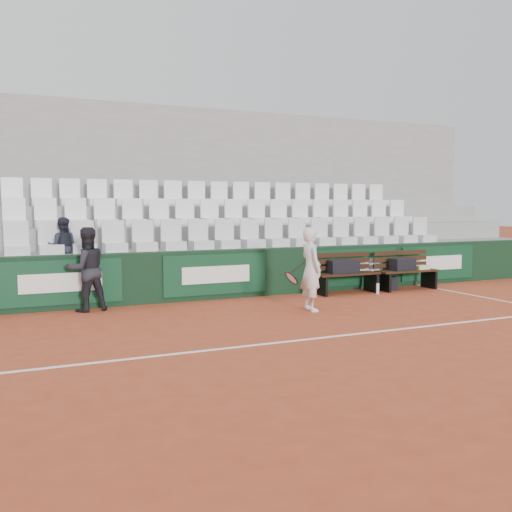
{
  "coord_description": "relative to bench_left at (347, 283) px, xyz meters",
  "views": [
    {
      "loc": [
        -4.2,
        -6.99,
        1.9
      ],
      "look_at": [
        0.05,
        2.4,
        1.0
      ],
      "focal_mm": 40.0,
      "sensor_mm": 36.0,
      "label": 1
    }
  ],
  "objects": [
    {
      "name": "back_barrier",
      "position": [
        -2.62,
        0.56,
        0.28
      ],
      "size": [
        18.0,
        0.34,
        1.0
      ],
      "color": "black",
      "rests_on": "ground"
    },
    {
      "name": "tennis_player",
      "position": [
        -1.74,
        -1.47,
        0.54
      ],
      "size": [
        0.69,
        0.57,
        1.53
      ],
      "color": "silver",
      "rests_on": "ground"
    },
    {
      "name": "sports_bag_ground",
      "position": [
        1.1,
        0.11,
        -0.07
      ],
      "size": [
        0.58,
        0.46,
        0.31
      ],
      "primitive_type": "cube",
      "rotation": [
        0.0,
        0.0,
        -0.36
      ],
      "color": "black",
      "rests_on": "ground"
    },
    {
      "name": "bench_left",
      "position": [
        0.0,
        0.0,
        0.0
      ],
      "size": [
        1.5,
        0.56,
        0.45
      ],
      "primitive_type": "cube",
      "color": "black",
      "rests_on": "ground"
    },
    {
      "name": "grandstand_tier_mid",
      "position": [
        -2.69,
        2.14,
        0.5
      ],
      "size": [
        18.0,
        0.95,
        1.45
      ],
      "primitive_type": "cube",
      "color": "#989896",
      "rests_on": "ground"
    },
    {
      "name": "water_bottle_far",
      "position": [
        0.56,
        -0.36,
        -0.11
      ],
      "size": [
        0.07,
        0.07,
        0.24
      ],
      "primitive_type": "cylinder",
      "color": "silver",
      "rests_on": "ground"
    },
    {
      "name": "spectator_c",
      "position": [
        -5.78,
        1.07,
        1.35
      ],
      "size": [
        0.63,
        0.54,
        1.14
      ],
      "primitive_type": "imported",
      "rotation": [
        0.0,
        0.0,
        2.92
      ],
      "color": "#1E222D",
      "rests_on": "grandstand_tier_front"
    },
    {
      "name": "ground",
      "position": [
        -2.69,
        -3.43,
        -0.23
      ],
      "size": [
        80.0,
        80.0,
        0.0
      ],
      "primitive_type": "plane",
      "color": "#AD4527",
      "rests_on": "ground"
    },
    {
      "name": "bench_right",
      "position": [
        1.58,
        -0.07,
        0.0
      ],
      "size": [
        1.5,
        0.56,
        0.45
      ],
      "primitive_type": "cube",
      "color": "black",
      "rests_on": "ground"
    },
    {
      "name": "grandstand_tier_back",
      "position": [
        -2.69,
        3.09,
        0.72
      ],
      "size": [
        18.0,
        0.95,
        1.9
      ],
      "primitive_type": "cube",
      "color": "#959593",
      "rests_on": "ground"
    },
    {
      "name": "ball_kid",
      "position": [
        -5.47,
        0.16,
        0.54
      ],
      "size": [
        0.83,
        0.7,
        1.53
      ],
      "primitive_type": "imported",
      "rotation": [
        0.0,
        0.0,
        3.32
      ],
      "color": "black",
      "rests_on": "ground"
    },
    {
      "name": "sports_bag_left",
      "position": [
        -0.06,
        0.03,
        0.37
      ],
      "size": [
        0.68,
        0.35,
        0.28
      ],
      "primitive_type": "cube",
      "rotation": [
        0.0,
        0.0,
        -0.11
      ],
      "color": "black",
      "rests_on": "bench_left"
    },
    {
      "name": "grandstand_rear_wall",
      "position": [
        -2.69,
        3.72,
        1.98
      ],
      "size": [
        18.0,
        0.3,
        4.4
      ],
      "primitive_type": "cube",
      "color": "gray",
      "rests_on": "ground"
    },
    {
      "name": "towel",
      "position": [
        2.0,
        -0.07,
        0.27
      ],
      "size": [
        0.32,
        0.23,
        0.09
      ],
      "primitive_type": "cube",
      "rotation": [
        0.0,
        0.0,
        0.01
      ],
      "color": "beige",
      "rests_on": "bench_right"
    },
    {
      "name": "grandstand_tier_front",
      "position": [
        -2.69,
        1.19,
        0.28
      ],
      "size": [
        18.0,
        0.95,
        1.0
      ],
      "primitive_type": "cube",
      "color": "gray",
      "rests_on": "ground"
    },
    {
      "name": "sports_bag_right",
      "position": [
        1.47,
        -0.06,
        0.36
      ],
      "size": [
        0.61,
        0.33,
        0.27
      ],
      "primitive_type": "cube",
      "rotation": [
        0.0,
        0.0,
        0.11
      ],
      "color": "black",
      "rests_on": "bench_right"
    },
    {
      "name": "seat_row_front",
      "position": [
        -2.69,
        1.02,
        1.09
      ],
      "size": [
        11.9,
        0.44,
        0.63
      ],
      "primitive_type": "cube",
      "color": "silver",
      "rests_on": "grandstand_tier_front"
    },
    {
      "name": "seat_row_back",
      "position": [
        -2.69,
        2.92,
        1.99
      ],
      "size": [
        11.9,
        0.44,
        0.63
      ],
      "primitive_type": "cube",
      "color": "white",
      "rests_on": "grandstand_tier_back"
    },
    {
      "name": "water_bottle_near",
      "position": [
        -0.88,
        -0.16,
        -0.09
      ],
      "size": [
        0.07,
        0.07,
        0.27
      ],
      "primitive_type": "cylinder",
      "color": "silver",
      "rests_on": "ground"
    },
    {
      "name": "seat_row_mid",
      "position": [
        -2.69,
        1.97,
        1.54
      ],
      "size": [
        11.9,
        0.44,
        0.63
      ],
      "primitive_type": "cube",
      "color": "white",
      "rests_on": "grandstand_tier_mid"
    },
    {
      "name": "court_baseline",
      "position": [
        -2.69,
        -3.43,
        -0.22
      ],
      "size": [
        18.0,
        0.06,
        0.01
      ],
      "primitive_type": "cube",
      "color": "white",
      "rests_on": "ground"
    }
  ]
}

